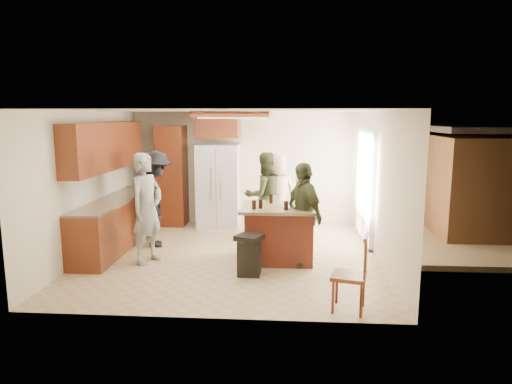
# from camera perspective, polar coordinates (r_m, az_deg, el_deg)

# --- Properties ---
(room_shell) EXTENTS (8.00, 5.20, 5.00)m
(room_shell) POSITION_cam_1_polar(r_m,az_deg,el_deg) (10.01, 23.93, -0.22)
(room_shell) COLOR tan
(room_shell) RESTS_ON ground
(person_front_left) EXTENTS (0.71, 0.80, 1.83)m
(person_front_left) POSITION_cam_1_polar(r_m,az_deg,el_deg) (7.70, -13.50, -2.02)
(person_front_left) COLOR gray
(person_front_left) RESTS_ON ground
(person_behind_left) EXTENTS (0.97, 0.82, 1.72)m
(person_behind_left) POSITION_cam_1_polar(r_m,az_deg,el_deg) (8.98, 1.09, -0.46)
(person_behind_left) COLOR #303720
(person_behind_left) RESTS_ON ground
(person_behind_right) EXTENTS (0.96, 0.78, 1.71)m
(person_behind_right) POSITION_cam_1_polar(r_m,az_deg,el_deg) (9.06, 2.57, -0.42)
(person_behind_right) COLOR tan
(person_behind_right) RESTS_ON ground
(person_side_right) EXTENTS (0.92, 1.11, 1.69)m
(person_side_right) POSITION_cam_1_polar(r_m,az_deg,el_deg) (7.42, 5.87, -2.77)
(person_side_right) COLOR #3D4327
(person_side_right) RESTS_ON ground
(person_counter) EXTENTS (0.85, 1.26, 1.79)m
(person_counter) POSITION_cam_1_polar(r_m,az_deg,el_deg) (8.66, -12.47, -0.83)
(person_counter) COLOR black
(person_counter) RESTS_ON ground
(left_cabinetry) EXTENTS (0.64, 3.00, 2.30)m
(left_cabinetry) POSITION_cam_1_polar(r_m,az_deg,el_deg) (8.78, -17.44, -0.51)
(left_cabinetry) COLOR maroon
(left_cabinetry) RESTS_ON ground
(back_wall_units) EXTENTS (1.80, 0.60, 2.45)m
(back_wall_units) POSITION_cam_1_polar(r_m,az_deg,el_deg) (10.15, -9.05, 3.55)
(back_wall_units) COLOR maroon
(back_wall_units) RESTS_ON ground
(refrigerator) EXTENTS (0.90, 0.76, 1.80)m
(refrigerator) POSITION_cam_1_polar(r_m,az_deg,el_deg) (9.99, -4.70, 0.77)
(refrigerator) COLOR white
(refrigerator) RESTS_ON ground
(kitchen_island) EXTENTS (1.28, 1.03, 0.93)m
(kitchen_island) POSITION_cam_1_polar(r_m,az_deg,el_deg) (7.70, 2.93, -5.12)
(kitchen_island) COLOR #A03D29
(kitchen_island) RESTS_ON ground
(island_items) EXTENTS (1.00, 0.66, 0.15)m
(island_items) POSITION_cam_1_polar(r_m,az_deg,el_deg) (7.48, 4.30, -1.66)
(island_items) COLOR silver
(island_items) RESTS_ON kitchen_island
(trash_bin) EXTENTS (0.48, 0.48, 0.63)m
(trash_bin) POSITION_cam_1_polar(r_m,az_deg,el_deg) (7.05, -0.84, -7.81)
(trash_bin) COLOR black
(trash_bin) RESTS_ON ground
(spindle_chair) EXTENTS (0.51, 0.51, 0.99)m
(spindle_chair) POSITION_cam_1_polar(r_m,az_deg,el_deg) (5.89, 11.76, -10.23)
(spindle_chair) COLOR maroon
(spindle_chair) RESTS_ON ground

